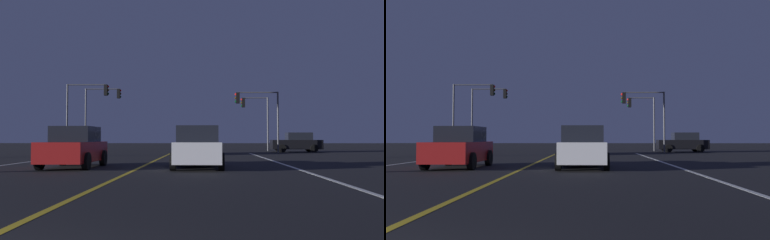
# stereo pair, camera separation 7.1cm
# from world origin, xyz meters

# --- Properties ---
(lane_edge_right) EXTENTS (0.16, 37.60, 0.01)m
(lane_edge_right) POSITION_xyz_m (6.33, 12.80, 0.00)
(lane_edge_right) COLOR silver
(lane_edge_right) RESTS_ON ground
(lane_center_divider) EXTENTS (0.16, 37.60, 0.01)m
(lane_center_divider) POSITION_xyz_m (0.00, 12.80, 0.00)
(lane_center_divider) COLOR gold
(lane_center_divider) RESTS_ON ground
(car_lead_same_lane) EXTENTS (2.02, 4.30, 1.70)m
(car_lead_same_lane) POSITION_xyz_m (2.38, 14.48, 0.82)
(car_lead_same_lane) COLOR black
(car_lead_same_lane) RESTS_ON ground
(car_oncoming) EXTENTS (2.02, 4.30, 1.70)m
(car_oncoming) POSITION_xyz_m (-2.72, 14.74, 0.82)
(car_oncoming) COLOR black
(car_oncoming) RESTS_ON ground
(car_crossing_side) EXTENTS (4.30, 2.02, 1.70)m
(car_crossing_side) POSITION_xyz_m (10.74, 34.57, 0.82)
(car_crossing_side) COLOR black
(car_crossing_side) RESTS_ON ground
(car_ahead_far) EXTENTS (2.02, 4.30, 1.70)m
(car_ahead_far) POSITION_xyz_m (1.83, 29.29, 0.82)
(car_ahead_far) COLOR black
(car_ahead_far) RESTS_ON ground
(traffic_light_near_right) EXTENTS (3.59, 0.36, 5.02)m
(traffic_light_near_right) POSITION_xyz_m (6.95, 32.10, 3.77)
(traffic_light_near_right) COLOR #4C4C51
(traffic_light_near_right) RESTS_ON ground
(traffic_light_near_left) EXTENTS (3.56, 0.36, 5.70)m
(traffic_light_near_left) POSITION_xyz_m (-7.06, 32.10, 4.24)
(traffic_light_near_left) COLOR #4C4C51
(traffic_light_near_left) RESTS_ON ground
(traffic_light_far_right) EXTENTS (2.62, 0.36, 5.09)m
(traffic_light_far_right) POSITION_xyz_m (7.47, 37.60, 3.77)
(traffic_light_far_right) COLOR #4C4C51
(traffic_light_far_right) RESTS_ON ground
(traffic_light_far_left) EXTENTS (3.50, 0.36, 5.98)m
(traffic_light_far_left) POSITION_xyz_m (-7.12, 37.60, 4.43)
(traffic_light_far_left) COLOR #4C4C51
(traffic_light_far_left) RESTS_ON ground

